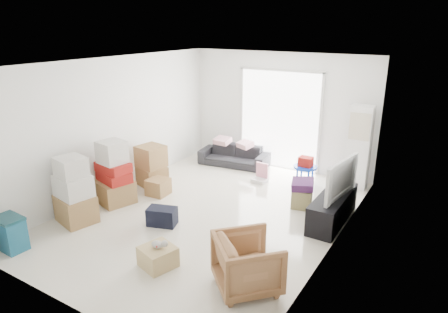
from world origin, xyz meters
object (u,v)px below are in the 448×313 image
at_px(ac_tower, 359,148).
at_px(wood_crate, 158,257).
at_px(television, 334,191).
at_px(sofa, 234,152).
at_px(tv_console, 332,208).
at_px(storage_bins, 11,233).
at_px(armchair, 248,261).
at_px(ottoman, 302,198).
at_px(kids_table, 305,165).

distance_m(ac_tower, wood_crate, 4.77).
height_order(ac_tower, television, ac_tower).
relative_size(sofa, wood_crate, 3.77).
xyz_separation_m(tv_console, storage_bins, (-3.90, -3.46, 0.02)).
relative_size(ac_tower, armchair, 2.18).
distance_m(sofa, wood_crate, 4.44).
bearing_deg(sofa, wood_crate, -81.69).
height_order(ac_tower, ottoman, ac_tower).
xyz_separation_m(sofa, storage_bins, (-0.97, -5.09, -0.06)).
xyz_separation_m(storage_bins, wood_crate, (2.20, 0.83, -0.12)).
bearing_deg(ac_tower, kids_table, -154.11).
bearing_deg(ac_tower, armchair, -94.55).
distance_m(television, sofa, 3.36).
bearing_deg(ottoman, television, -22.11).
xyz_separation_m(storage_bins, ottoman, (3.24, 3.72, -0.09)).
height_order(tv_console, armchair, armchair).
height_order(ac_tower, storage_bins, ac_tower).
bearing_deg(wood_crate, ac_tower, 69.50).
bearing_deg(ac_tower, wood_crate, -110.50).
distance_m(ac_tower, sofa, 2.94).
xyz_separation_m(ac_tower, sofa, (-2.88, -0.15, -0.55)).
relative_size(tv_console, kids_table, 2.38).
relative_size(sofa, kids_table, 2.65).
height_order(tv_console, wood_crate, tv_console).
distance_m(ottoman, kids_table, 1.14).
distance_m(armchair, kids_table, 3.77).
relative_size(ac_tower, television, 1.55).
height_order(sofa, storage_bins, sofa).
bearing_deg(ac_tower, television, -88.39).
bearing_deg(storage_bins, wood_crate, 20.56).
xyz_separation_m(armchair, kids_table, (-0.62, 3.72, 0.05)).
bearing_deg(tv_console, wood_crate, -122.86).
relative_size(ottoman, wood_crate, 0.80).
height_order(armchair, storage_bins, armchair).
distance_m(ac_tower, armchair, 4.22).
xyz_separation_m(tv_console, wood_crate, (-1.70, -2.63, -0.10)).
distance_m(armchair, ottoman, 2.69).
distance_m(television, ottoman, 0.82).
bearing_deg(wood_crate, tv_console, 57.14).
relative_size(tv_console, armchair, 1.87).
distance_m(storage_bins, wood_crate, 2.35).
height_order(ottoman, wood_crate, ottoman).
xyz_separation_m(ac_tower, armchair, (-0.33, -4.18, -0.47)).
bearing_deg(tv_console, ac_tower, 91.61).
xyz_separation_m(ac_tower, wood_crate, (-1.65, -4.41, -0.73)).
distance_m(television, wood_crate, 3.16).
bearing_deg(ottoman, armchair, -84.06).
bearing_deg(armchair, kids_table, -37.13).
bearing_deg(ac_tower, ottoman, -111.95).
relative_size(ac_tower, tv_console, 1.16).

